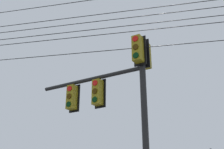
% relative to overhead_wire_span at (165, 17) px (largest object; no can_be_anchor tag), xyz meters
% --- Properties ---
extents(signal_mast_assembly, '(4.02, 2.67, 6.22)m').
position_rel_overhead_wire_span_xyz_m(signal_mast_assembly, '(-1.35, -1.06, -2.51)').
color(signal_mast_assembly, black).
rests_on(signal_mast_assembly, ground).
extents(overhead_wire_span, '(12.92, 13.60, 2.97)m').
position_rel_overhead_wire_span_xyz_m(overhead_wire_span, '(0.00, 0.00, 0.00)').
color(overhead_wire_span, black).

